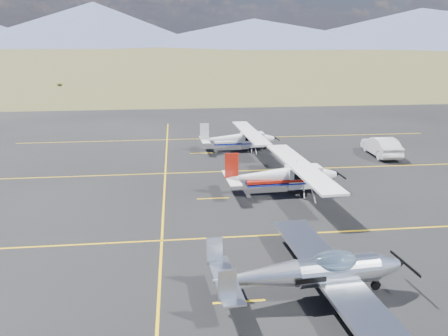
# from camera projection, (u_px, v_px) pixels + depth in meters

# --- Properties ---
(ground) EXTENTS (1600.00, 1600.00, 0.00)m
(ground) POSITION_uv_depth(u_px,v_px,m) (293.00, 254.00, 19.99)
(ground) COLOR #383D1C
(ground) RESTS_ON ground
(apron) EXTENTS (72.00, 72.00, 0.02)m
(apron) POSITION_uv_depth(u_px,v_px,m) (263.00, 199.00, 26.66)
(apron) COLOR black
(apron) RESTS_ON ground
(aircraft_low_wing) EXTENTS (7.39, 10.28, 2.23)m
(aircraft_low_wing) POSITION_uv_depth(u_px,v_px,m) (315.00, 272.00, 16.34)
(aircraft_low_wing) COLOR silver
(aircraft_low_wing) RESTS_ON apron
(aircraft_cessna) EXTENTS (6.54, 10.90, 2.76)m
(aircraft_cessna) POSITION_uv_depth(u_px,v_px,m) (284.00, 175.00, 27.41)
(aircraft_cessna) COLOR white
(aircraft_cessna) RESTS_ON apron
(aircraft_plain) EXTENTS (5.89, 9.84, 2.49)m
(aircraft_plain) POSITION_uv_depth(u_px,v_px,m) (239.00, 138.00, 37.89)
(aircraft_plain) COLOR silver
(aircraft_plain) RESTS_ON apron
(sedan) EXTENTS (1.88, 4.91, 1.60)m
(sedan) POSITION_uv_depth(u_px,v_px,m) (381.00, 146.00, 36.30)
(sedan) COLOR silver
(sedan) RESTS_ON apron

